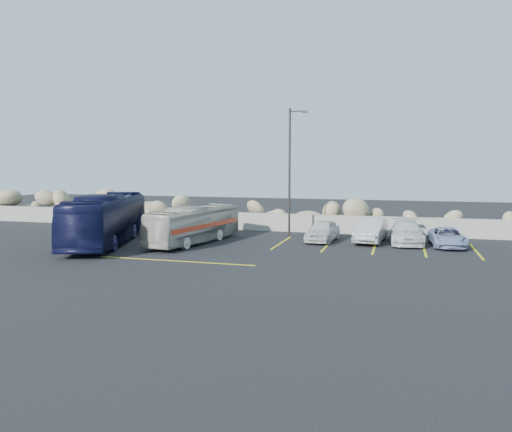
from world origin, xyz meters
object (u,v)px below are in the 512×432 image
(car_c, at_px, (407,232))
(car_d, at_px, (447,237))
(lamppost, at_px, (290,169))
(car_a, at_px, (323,231))
(vintage_bus, at_px, (194,225))
(tour_coach, at_px, (106,219))
(car_b, at_px, (371,230))

(car_c, distance_m, car_d, 2.24)
(lamppost, bearing_deg, car_a, -29.31)
(vintage_bus, bearing_deg, car_a, 30.73)
(lamppost, height_order, car_a, lamppost)
(tour_coach, height_order, car_d, tour_coach)
(lamppost, bearing_deg, vintage_bus, -140.43)
(vintage_bus, xyz_separation_m, tour_coach, (-4.72, -1.66, 0.35))
(car_b, relative_size, car_d, 1.10)
(car_c, bearing_deg, car_b, 179.35)
(lamppost, height_order, car_c, lamppost)
(car_a, bearing_deg, car_c, 12.42)
(vintage_bus, height_order, car_d, vintage_bus)
(tour_coach, xyz_separation_m, car_b, (14.55, 4.86, -0.74))
(car_b, height_order, car_c, car_b)
(car_a, bearing_deg, vintage_bus, -153.18)
(lamppost, bearing_deg, car_b, -8.81)
(car_a, distance_m, car_b, 2.80)
(vintage_bus, height_order, tour_coach, tour_coach)
(lamppost, bearing_deg, car_d, -7.80)
(tour_coach, relative_size, car_d, 2.71)
(car_b, relative_size, car_c, 0.94)
(car_a, distance_m, car_c, 4.81)
(car_d, bearing_deg, lamppost, 167.98)
(lamppost, relative_size, vintage_bus, 1.04)
(tour_coach, bearing_deg, car_b, 0.99)
(vintage_bus, bearing_deg, car_c, 25.15)
(lamppost, xyz_separation_m, car_d, (9.21, -1.26, -3.77))
(tour_coach, height_order, car_a, tour_coach)
(lamppost, relative_size, car_b, 1.92)
(tour_coach, relative_size, car_b, 2.46)
(tour_coach, xyz_separation_m, car_c, (16.58, 4.92, -0.78))
(vintage_bus, bearing_deg, tour_coach, -150.88)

